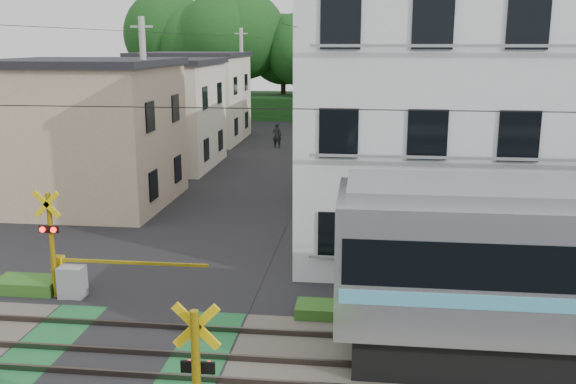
# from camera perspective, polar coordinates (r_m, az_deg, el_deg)

# --- Properties ---
(ground) EXTENTS (120.00, 120.00, 0.00)m
(ground) POSITION_cam_1_polar(r_m,az_deg,el_deg) (15.31, -15.61, -14.52)
(ground) COLOR black
(track_bed) EXTENTS (120.00, 120.00, 0.14)m
(track_bed) POSITION_cam_1_polar(r_m,az_deg,el_deg) (15.29, -15.62, -14.40)
(track_bed) COLOR #47423A
(track_bed) RESTS_ON ground
(crossing_signal_far) EXTENTS (4.74, 0.65, 3.09)m
(crossing_signal_far) POSITION_cam_1_polar(r_m,az_deg,el_deg) (19.09, -18.86, -6.77)
(crossing_signal_far) COLOR yellow
(crossing_signal_far) RESTS_ON ground
(apartment_block) EXTENTS (10.20, 8.36, 9.30)m
(apartment_block) POSITION_cam_1_polar(r_m,az_deg,el_deg) (22.28, 14.58, 6.74)
(apartment_block) COLOR silver
(apartment_block) RESTS_ON ground
(houses_row) EXTENTS (22.07, 31.35, 6.80)m
(houses_row) POSITION_cam_1_polar(r_m,az_deg,el_deg) (38.92, -1.02, 7.65)
(houses_row) COLOR tan
(houses_row) RESTS_ON ground
(tree_hill) EXTENTS (40.00, 12.08, 11.97)m
(tree_hill) POSITION_cam_1_polar(r_m,az_deg,el_deg) (61.99, 0.31, 12.25)
(tree_hill) COLOR #184316
(tree_hill) RESTS_ON ground
(catenary) EXTENTS (60.00, 5.04, 7.00)m
(catenary) POSITION_cam_1_polar(r_m,az_deg,el_deg) (12.93, 8.79, -1.74)
(catenary) COLOR #2D2D33
(catenary) RESTS_ON ground
(utility_poles) EXTENTS (7.90, 42.00, 8.00)m
(utility_poles) POSITION_cam_1_polar(r_m,az_deg,el_deg) (36.18, -3.72, 8.53)
(utility_poles) COLOR #A5A5A0
(utility_poles) RESTS_ON ground
(pedestrian) EXTENTS (0.67, 0.49, 1.72)m
(pedestrian) POSITION_cam_1_polar(r_m,az_deg,el_deg) (43.46, -0.99, 5.06)
(pedestrian) COLOR black
(pedestrian) RESTS_ON ground
(weed_patches) EXTENTS (10.25, 8.80, 0.40)m
(weed_patches) POSITION_cam_1_polar(r_m,az_deg,el_deg) (14.60, -9.18, -14.78)
(weed_patches) COLOR #2D5E1E
(weed_patches) RESTS_ON ground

